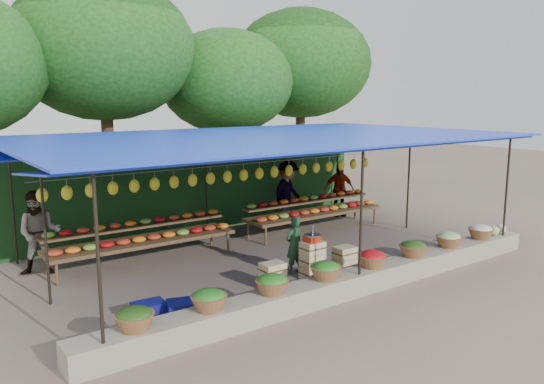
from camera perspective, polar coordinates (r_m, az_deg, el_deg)
ground at (r=12.33m, az=-0.35°, el=-7.05°), size 60.00×60.00×0.00m
stone_curb at (r=10.27m, az=8.74°, el=-9.57°), size 10.60×0.55×0.40m
stall_canopy at (r=11.88m, az=-0.57°, el=5.45°), size 10.80×6.60×2.82m
produce_baskets at (r=10.09m, az=8.39°, el=-7.74°), size 8.98×0.58×0.34m
netting_backdrop at (r=14.66m, az=-7.54°, el=0.64°), size 10.60×0.06×2.50m
tree_row at (r=17.34m, az=-11.07°, el=13.45°), size 16.51×5.50×7.12m
fruit_table_left at (r=12.16m, az=-13.77°, el=-4.63°), size 4.21×0.95×0.93m
fruit_table_right at (r=14.71m, az=4.54°, el=-1.81°), size 4.21×0.95×0.93m
crate_counter at (r=10.90m, az=4.25°, el=-7.69°), size 2.35×0.34×0.77m
weighing_scale at (r=10.76m, az=4.39°, el=-4.93°), size 0.32×0.32×0.34m
vendor_seated at (r=11.11m, az=2.41°, el=-5.71°), size 0.47×0.33×1.22m
customer_left at (r=11.97m, az=-23.74°, el=-4.06°), size 1.06×0.96×1.77m
customer_mid at (r=15.30m, az=1.71°, el=-0.08°), size 1.37×1.08×1.87m
customer_right at (r=16.56m, az=7.23°, el=0.26°), size 1.05×0.74×1.66m
blue_crate_front at (r=9.07m, az=-9.33°, el=-12.50°), size 0.67×0.57×0.34m
blue_crate_back at (r=9.20m, az=-13.12°, el=-12.40°), size 0.55×0.42×0.31m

